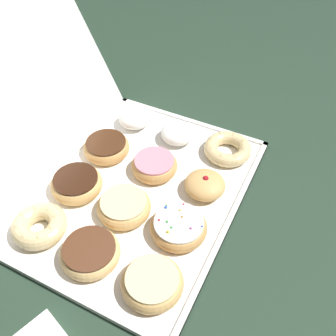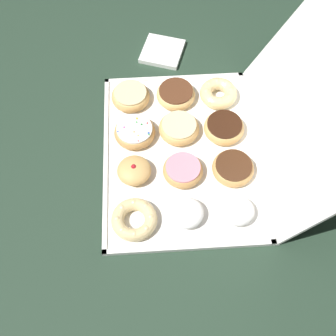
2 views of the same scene
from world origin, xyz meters
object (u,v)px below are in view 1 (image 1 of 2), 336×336
Objects in this scene: glazed_ring_donut_0 at (152,282)px; cruller_donut_3 at (228,149)px; pink_frosted_donut_6 at (155,165)px; cruller_donut_8 at (39,225)px; donut_box at (141,191)px; glazed_ring_donut_5 at (126,207)px; chocolate_frosted_donut_4 at (90,252)px; chocolate_frosted_donut_10 at (107,147)px; powdered_filled_donut_7 at (176,133)px; chocolate_frosted_donut_9 at (77,184)px; powdered_filled_donut_11 at (135,118)px; jelly_filled_donut_2 at (205,185)px; sprinkle_donut_1 at (179,227)px.

cruller_donut_3 is (0.40, 0.00, -0.00)m from glazed_ring_donut_0.
cruller_donut_8 reaches higher than pink_frosted_donut_6.
glazed_ring_donut_5 is (-0.07, -0.00, 0.02)m from donut_box.
chocolate_frosted_donut_4 reaches higher than donut_box.
chocolate_frosted_donut_4 is at bearing -152.93° from chocolate_frosted_donut_10.
glazed_ring_donut_5 is 1.07× the size of pink_frosted_donut_6.
powdered_filled_donut_7 reaches higher than chocolate_frosted_donut_9.
powdered_filled_donut_11 is at bearing -3.12° from chocolate_frosted_donut_10.
chocolate_frosted_donut_4 is at bearing 152.90° from jelly_filled_donut_2.
pink_frosted_donut_6 is 0.29m from cruller_donut_8.
jelly_filled_donut_2 is at bearing -92.39° from pink_frosted_donut_6.
cruller_donut_8 is at bearing -178.36° from chocolate_frosted_donut_10.
powdered_filled_donut_11 is (0.13, 0.26, 0.00)m from jelly_filled_donut_2.
chocolate_frosted_donut_4 is at bearing -92.25° from cruller_donut_8.
glazed_ring_donut_0 is at bearing -134.32° from chocolate_frosted_donut_10.
powdered_filled_donut_7 is (-0.01, 0.14, 0.00)m from cruller_donut_3.
cruller_donut_3 is at bearing -44.61° from pink_frosted_donut_6.
donut_box is 6.67× the size of powdered_filled_donut_11.
powdered_filled_donut_11 is at bearing 18.16° from chocolate_frosted_donut_4.
cruller_donut_3 is 0.19m from pink_frosted_donut_6.
donut_box is 4.80× the size of chocolate_frosted_donut_4.
pink_frosted_donut_6 is 0.96× the size of chocolate_frosted_donut_10.
pink_frosted_donut_6 is at bearing 87.61° from jelly_filled_donut_2.
glazed_ring_donut_5 is at bearing 92.31° from sprinkle_donut_1.
chocolate_frosted_donut_9 is (0.00, 0.26, 0.00)m from sprinkle_donut_1.
chocolate_frosted_donut_9 is (-0.26, 0.12, -0.00)m from powdered_filled_donut_7.
chocolate_frosted_donut_9 is at bearing 0.02° from cruller_donut_8.
glazed_ring_donut_5 reaches higher than cruller_donut_3.
powdered_filled_donut_7 reaches higher than chocolate_frosted_donut_10.
glazed_ring_donut_0 is (-0.20, -0.14, 0.02)m from donut_box.
chocolate_frosted_donut_9 is at bearing -179.89° from powdered_filled_donut_11.
donut_box is 5.16× the size of pink_frosted_donut_6.
powdered_filled_donut_7 reaches higher than glazed_ring_donut_0.
chocolate_frosted_donut_9 is at bearing 115.77° from jelly_filled_donut_2.
cruller_donut_8 is at bearing 116.06° from sprinkle_donut_1.
powdered_filled_donut_11 is at bearing 26.58° from glazed_ring_donut_5.
glazed_ring_donut_5 is (-0.00, 0.12, 0.00)m from sprinkle_donut_1.
chocolate_frosted_donut_10 reaches higher than donut_box.
pink_frosted_donut_6 is (0.01, 0.13, -0.00)m from jelly_filled_donut_2.
glazed_ring_donut_5 is (0.13, -0.00, 0.00)m from chocolate_frosted_donut_4.
chocolate_frosted_donut_4 is 0.26m from pink_frosted_donut_6.
chocolate_frosted_donut_9 is (0.01, 0.13, 0.00)m from glazed_ring_donut_5.
donut_box is at bearing -178.59° from powdered_filled_donut_7.
sprinkle_donut_1 is 0.18m from pink_frosted_donut_6.
sprinkle_donut_1 reaches higher than glazed_ring_donut_5.
glazed_ring_donut_0 is 0.18m from glazed_ring_donut_5.
sprinkle_donut_1 is 1.03× the size of chocolate_frosted_donut_10.
donut_box is at bearing 178.10° from pink_frosted_donut_6.
pink_frosted_donut_6 reaches higher than cruller_donut_3.
donut_box is at bearing 115.13° from jelly_filled_donut_2.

